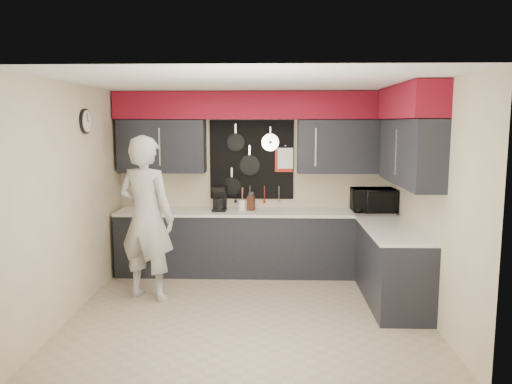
{
  "coord_description": "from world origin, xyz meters",
  "views": [
    {
      "loc": [
        0.25,
        -5.52,
        2.17
      ],
      "look_at": [
        0.05,
        0.5,
        1.32
      ],
      "focal_mm": 35.0,
      "sensor_mm": 36.0,
      "label": 1
    }
  ],
  "objects_px": {
    "utensil_crock": "(242,205)",
    "person": "(146,218)",
    "microwave": "(373,200)",
    "coffee_maker": "(220,198)",
    "knife_block": "(251,203)"
  },
  "relations": [
    {
      "from": "microwave",
      "to": "knife_block",
      "type": "bearing_deg",
      "value": 176.27
    },
    {
      "from": "coffee_maker",
      "to": "person",
      "type": "height_order",
      "value": "person"
    },
    {
      "from": "microwave",
      "to": "coffee_maker",
      "type": "xyz_separation_m",
      "value": [
        -2.17,
        0.01,
        0.02
      ]
    },
    {
      "from": "knife_block",
      "to": "coffee_maker",
      "type": "bearing_deg",
      "value": -162.11
    },
    {
      "from": "microwave",
      "to": "utensil_crock",
      "type": "bearing_deg",
      "value": 175.85
    },
    {
      "from": "microwave",
      "to": "knife_block",
      "type": "relative_size",
      "value": 2.86
    },
    {
      "from": "microwave",
      "to": "coffee_maker",
      "type": "distance_m",
      "value": 2.17
    },
    {
      "from": "knife_block",
      "to": "coffee_maker",
      "type": "distance_m",
      "value": 0.45
    },
    {
      "from": "microwave",
      "to": "coffee_maker",
      "type": "relative_size",
      "value": 1.7
    },
    {
      "from": "knife_block",
      "to": "person",
      "type": "relative_size",
      "value": 0.1
    },
    {
      "from": "knife_block",
      "to": "person",
      "type": "xyz_separation_m",
      "value": [
        -1.23,
        -1.07,
        -0.01
      ]
    },
    {
      "from": "utensil_crock",
      "to": "coffee_maker",
      "type": "height_order",
      "value": "coffee_maker"
    },
    {
      "from": "utensil_crock",
      "to": "coffee_maker",
      "type": "relative_size",
      "value": 0.43
    },
    {
      "from": "coffee_maker",
      "to": "person",
      "type": "relative_size",
      "value": 0.17
    },
    {
      "from": "utensil_crock",
      "to": "person",
      "type": "distance_m",
      "value": 1.55
    }
  ]
}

